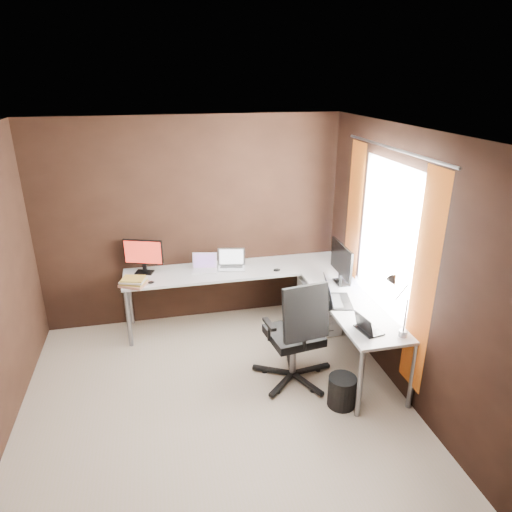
% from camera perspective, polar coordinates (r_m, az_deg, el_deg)
% --- Properties ---
extents(room, '(3.60, 3.60, 2.50)m').
position_cam_1_polar(room, '(3.96, -0.79, -2.57)').
color(room, tan).
rests_on(room, ground).
extents(desk, '(2.65, 2.25, 0.73)m').
position_cam_1_polar(desk, '(5.18, 2.44, -3.75)').
color(desk, silver).
rests_on(desk, ground).
extents(drawer_pedestal, '(0.42, 0.50, 0.60)m').
position_cam_1_polar(drawer_pedestal, '(5.61, 7.91, -6.16)').
color(drawer_pedestal, silver).
rests_on(drawer_pedestal, ground).
extents(monitor_left, '(0.45, 0.21, 0.41)m').
position_cam_1_polar(monitor_left, '(5.46, -13.91, 0.21)').
color(monitor_left, black).
rests_on(monitor_left, desk).
extents(monitor_right, '(0.14, 0.56, 0.46)m').
position_cam_1_polar(monitor_right, '(5.10, 10.65, -0.69)').
color(monitor_right, black).
rests_on(monitor_right, desk).
extents(laptop_white, '(0.33, 0.26, 0.20)m').
position_cam_1_polar(laptop_white, '(5.47, -6.43, -1.33)').
color(laptop_white, silver).
rests_on(laptop_white, desk).
extents(laptop_silver, '(0.37, 0.29, 0.22)m').
position_cam_1_polar(laptop_silver, '(5.52, -3.09, -0.95)').
color(laptop_silver, silver).
rests_on(laptop_silver, desk).
extents(laptop_black_big, '(0.35, 0.43, 0.25)m').
position_cam_1_polar(laptop_black_big, '(4.76, 9.76, -5.11)').
color(laptop_black_big, black).
rests_on(laptop_black_big, desk).
extents(laptop_black_small, '(0.22, 0.28, 0.17)m').
position_cam_1_polar(laptop_black_small, '(4.31, 13.70, -8.66)').
color(laptop_black_small, black).
rests_on(laptop_black_small, desk).
extents(book_stack, '(0.34, 0.32, 0.09)m').
position_cam_1_polar(book_stack, '(5.23, -15.06, -3.13)').
color(book_stack, tan).
rests_on(book_stack, desk).
extents(mouse_left, '(0.09, 0.07, 0.03)m').
position_cam_1_polar(mouse_left, '(5.24, -12.98, -3.23)').
color(mouse_left, black).
rests_on(mouse_left, desk).
extents(mouse_corner, '(0.10, 0.08, 0.03)m').
position_cam_1_polar(mouse_corner, '(5.42, 2.62, -1.75)').
color(mouse_corner, black).
rests_on(mouse_corner, desk).
extents(desk_lamp, '(0.19, 0.22, 0.57)m').
position_cam_1_polar(desk_lamp, '(4.19, 17.21, -5.07)').
color(desk_lamp, slate).
rests_on(desk_lamp, desk).
extents(office_chair, '(0.64, 0.64, 1.14)m').
position_cam_1_polar(office_chair, '(4.67, 4.90, -11.83)').
color(office_chair, black).
rests_on(office_chair, ground).
extents(wastebasket, '(0.35, 0.35, 0.30)m').
position_cam_1_polar(wastebasket, '(4.52, 10.68, -16.29)').
color(wastebasket, black).
rests_on(wastebasket, ground).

